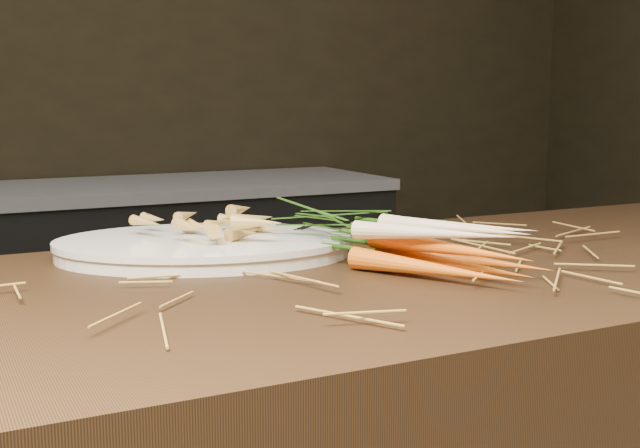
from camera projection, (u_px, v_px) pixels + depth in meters
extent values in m
cube|color=black|center=(25.00, 24.00, 2.90)|extent=(5.00, 0.04, 2.80)
cube|color=black|center=(139.00, 304.00, 2.90)|extent=(1.80, 0.60, 0.80)
cube|color=#99999E|center=(135.00, 188.00, 2.84)|extent=(1.82, 0.62, 0.04)
cone|color=#E34F0F|center=(433.00, 269.00, 1.04)|extent=(0.14, 0.24, 0.03)
cone|color=#E34F0F|center=(450.00, 264.00, 1.07)|extent=(0.12, 0.24, 0.03)
cone|color=#E34F0F|center=(465.00, 260.00, 1.10)|extent=(0.15, 0.23, 0.03)
cone|color=#E34F0F|center=(448.00, 248.00, 1.05)|extent=(0.12, 0.25, 0.03)
cone|color=beige|center=(432.00, 233.00, 1.05)|extent=(0.14, 0.22, 0.04)
cone|color=beige|center=(452.00, 228.00, 1.07)|extent=(0.11, 0.23, 0.04)
cone|color=beige|center=(458.00, 227.00, 1.10)|extent=(0.12, 0.22, 0.04)
ellipsoid|color=#346716|center=(327.00, 226.00, 1.20)|extent=(0.22, 0.26, 0.08)
cube|color=silver|center=(309.00, 240.00, 1.21)|extent=(0.14, 0.12, 0.00)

